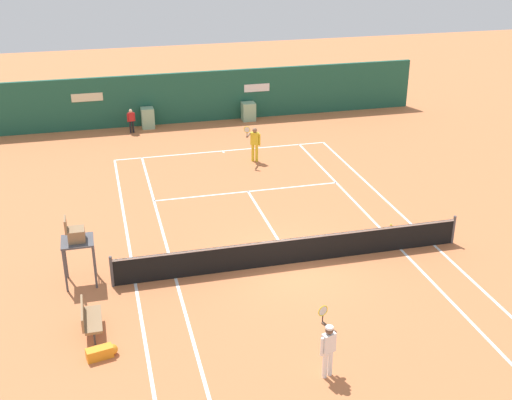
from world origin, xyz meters
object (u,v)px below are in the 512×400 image
object	(u,v)px
ball_kid_centre_post	(131,119)
player_on_baseline	(254,142)
umpire_chair	(77,240)
player_near_side	(328,346)
player_bench	(89,317)
equipment_bag	(103,352)
tennis_ball_near_service_line	(391,225)

from	to	relation	value
ball_kid_centre_post	player_on_baseline	bearing A→B (deg)	121.35
umpire_chair	player_near_side	world-z (taller)	umpire_chair
umpire_chair	player_bench	world-z (taller)	umpire_chair
equipment_bag	player_near_side	xyz separation A→B (m)	(5.55, -2.20, 0.77)
equipment_bag	player_on_baseline	world-z (taller)	player_on_baseline
umpire_chair	tennis_ball_near_service_line	distance (m)	11.64
player_bench	equipment_bag	size ratio (longest dim) A/B	1.59
umpire_chair	equipment_bag	xyz separation A→B (m)	(0.51, -4.12, -1.39)
umpire_chair	player_bench	xyz separation A→B (m)	(0.21, -2.89, -1.04)
umpire_chair	equipment_bag	world-z (taller)	umpire_chair
player_near_side	ball_kid_centre_post	world-z (taller)	player_near_side
player_bench	player_near_side	bearing A→B (deg)	59.65
player_on_baseline	ball_kid_centre_post	xyz separation A→B (m)	(-5.31, 5.86, -0.23)
player_bench	equipment_bag	world-z (taller)	player_bench
player_near_side	tennis_ball_near_service_line	size ratio (longest dim) A/B	26.04
player_near_side	player_bench	bearing A→B (deg)	129.95
tennis_ball_near_service_line	umpire_chair	bearing A→B (deg)	-173.24
player_near_side	tennis_ball_near_service_line	distance (m)	9.42
player_bench	umpire_chair	bearing A→B (deg)	-175.75
player_bench	ball_kid_centre_post	bearing A→B (deg)	171.81
ball_kid_centre_post	tennis_ball_near_service_line	world-z (taller)	ball_kid_centre_post
player_on_baseline	ball_kid_centre_post	world-z (taller)	player_on_baseline
player_bench	tennis_ball_near_service_line	distance (m)	12.03
equipment_bag	tennis_ball_near_service_line	bearing A→B (deg)	26.57
tennis_ball_near_service_line	player_on_baseline	bearing A→B (deg)	112.43
player_on_baseline	umpire_chair	bearing A→B (deg)	76.59
player_bench	ball_kid_centre_post	size ratio (longest dim) A/B	1.04
equipment_bag	ball_kid_centre_post	world-z (taller)	ball_kid_centre_post
player_on_baseline	tennis_ball_near_service_line	xyz separation A→B (m)	(3.32, -8.04, -0.95)
player_on_baseline	ball_kid_centre_post	bearing A→B (deg)	-20.36
equipment_bag	ball_kid_centre_post	xyz separation A→B (m)	(2.31, 19.38, 0.60)
ball_kid_centre_post	tennis_ball_near_service_line	distance (m)	16.38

